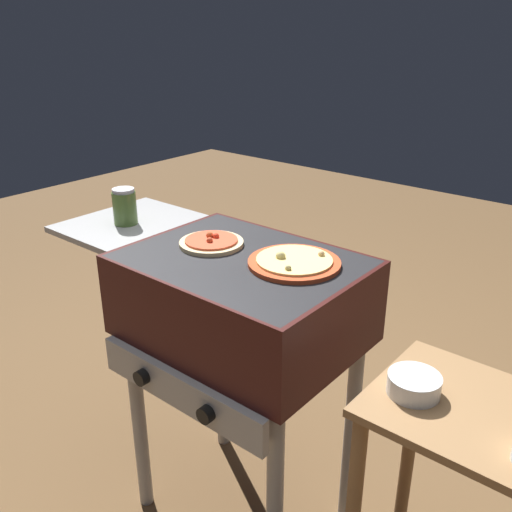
{
  "coord_description": "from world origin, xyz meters",
  "views": [
    {
      "loc": [
        0.91,
        -1.04,
        1.49
      ],
      "look_at": [
        0.05,
        0.0,
        0.92
      ],
      "focal_mm": 39.18,
      "sensor_mm": 36.0,
      "label": 1
    }
  ],
  "objects_px": {
    "grill": "(237,304)",
    "pizza_cheese": "(294,262)",
    "pizza_pepperoni": "(211,242)",
    "prep_table": "(463,483)",
    "topping_bowl_near": "(414,385)",
    "sauce_jar": "(125,207)"
  },
  "relations": [
    {
      "from": "grill",
      "to": "pizza_cheese",
      "type": "relative_size",
      "value": 3.92
    },
    {
      "from": "grill",
      "to": "topping_bowl_near",
      "type": "xyz_separation_m",
      "value": [
        0.54,
        -0.03,
        -0.01
      ]
    },
    {
      "from": "pizza_pepperoni",
      "to": "prep_table",
      "type": "distance_m",
      "value": 0.88
    },
    {
      "from": "grill",
      "to": "pizza_cheese",
      "type": "xyz_separation_m",
      "value": [
        0.15,
        0.06,
        0.15
      ]
    },
    {
      "from": "pizza_cheese",
      "to": "pizza_pepperoni",
      "type": "bearing_deg",
      "value": -172.38
    },
    {
      "from": "topping_bowl_near",
      "to": "grill",
      "type": "bearing_deg",
      "value": 177.01
    },
    {
      "from": "topping_bowl_near",
      "to": "sauce_jar",
      "type": "bearing_deg",
      "value": 179.38
    },
    {
      "from": "grill",
      "to": "topping_bowl_near",
      "type": "relative_size",
      "value": 8.14
    },
    {
      "from": "grill",
      "to": "pizza_pepperoni",
      "type": "height_order",
      "value": "pizza_pepperoni"
    },
    {
      "from": "prep_table",
      "to": "topping_bowl_near",
      "type": "distance_m",
      "value": 0.26
    },
    {
      "from": "pizza_pepperoni",
      "to": "prep_table",
      "type": "xyz_separation_m",
      "value": [
        0.79,
        -0.02,
        -0.39
      ]
    },
    {
      "from": "grill",
      "to": "topping_bowl_near",
      "type": "height_order",
      "value": "grill"
    },
    {
      "from": "grill",
      "to": "topping_bowl_near",
      "type": "bearing_deg",
      "value": -2.99
    },
    {
      "from": "pizza_cheese",
      "to": "pizza_pepperoni",
      "type": "relative_size",
      "value": 1.33
    },
    {
      "from": "grill",
      "to": "pizza_cheese",
      "type": "height_order",
      "value": "pizza_cheese"
    },
    {
      "from": "sauce_jar",
      "to": "topping_bowl_near",
      "type": "relative_size",
      "value": 0.97
    },
    {
      "from": "grill",
      "to": "pizza_pepperoni",
      "type": "relative_size",
      "value": 5.22
    },
    {
      "from": "grill",
      "to": "sauce_jar",
      "type": "distance_m",
      "value": 0.49
    },
    {
      "from": "pizza_pepperoni",
      "to": "sauce_jar",
      "type": "distance_m",
      "value": 0.34
    },
    {
      "from": "prep_table",
      "to": "sauce_jar",
      "type": "bearing_deg",
      "value": -178.88
    },
    {
      "from": "grill",
      "to": "pizza_pepperoni",
      "type": "xyz_separation_m",
      "value": [
        -0.12,
        0.02,
        0.15
      ]
    },
    {
      "from": "grill",
      "to": "sauce_jar",
      "type": "bearing_deg",
      "value": -177.76
    }
  ]
}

